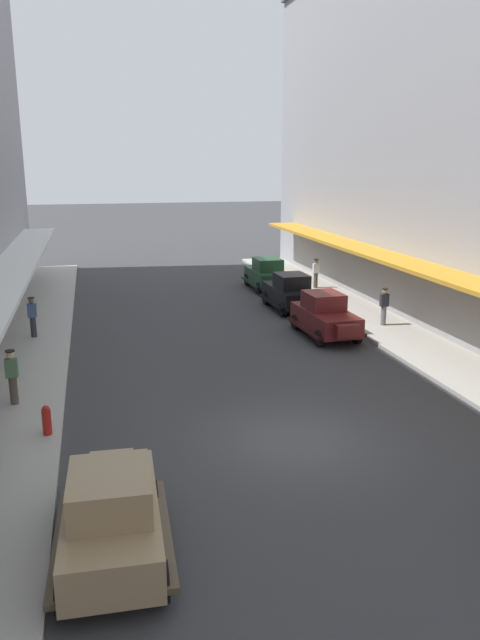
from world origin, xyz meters
TOP-DOWN VIEW (x-y plane):
  - ground_plane at (0.00, 0.00)m, footprint 200.00×200.00m
  - parked_car_0 at (4.58, 14.27)m, footprint 2.22×4.29m
  - parked_car_1 at (-4.85, -3.93)m, footprint 2.28×4.31m
  - parked_car_2 at (4.51, 9.29)m, footprint 2.26×4.30m
  - parked_car_3 at (4.87, 19.45)m, footprint 2.16×4.27m
  - fire_hydrant at (-6.35, 1.59)m, footprint 0.24×0.24m
  - pedestrian_0 at (7.53, 18.46)m, footprint 0.36×0.28m
  - pedestrian_2 at (-7.44, 4.06)m, footprint 0.36×0.28m
  - pedestrian_3 at (7.50, 9.85)m, footprint 0.36×0.28m
  - pedestrian_4 at (-7.46, 11.54)m, footprint 0.36×0.28m

SIDE VIEW (x-z plane):
  - ground_plane at x=0.00m, z-range 0.00..0.00m
  - fire_hydrant at x=-6.35m, z-range 0.15..0.97m
  - parked_car_0 at x=4.58m, z-range 0.02..1.86m
  - parked_car_1 at x=-4.85m, z-range 0.02..1.86m
  - parked_car_2 at x=4.51m, z-range 0.02..1.86m
  - parked_car_3 at x=4.87m, z-range 0.02..1.86m
  - pedestrian_0 at x=7.53m, z-range 0.18..1.85m
  - pedestrian_2 at x=-7.44m, z-range 0.18..1.85m
  - pedestrian_3 at x=7.50m, z-range 0.18..1.85m
  - pedestrian_4 at x=-7.46m, z-range 0.18..1.85m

